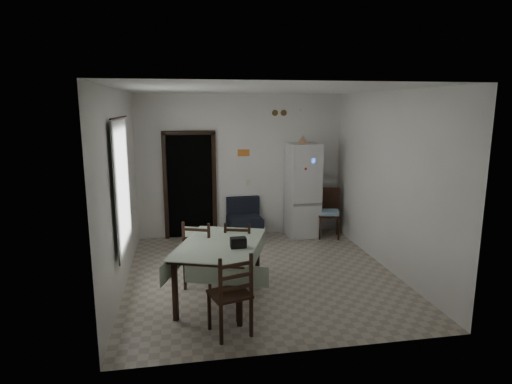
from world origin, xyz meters
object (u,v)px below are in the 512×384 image
Objects in this scene: navy_seat at (245,219)px; dining_chair_far_left at (201,253)px; fridge at (303,190)px; dining_table at (220,271)px; dining_chair_far_right at (239,251)px; dining_chair_near_head at (230,293)px; corner_chair at (329,213)px.

navy_seat is 2.42m from dining_chair_far_left.
dining_table is (-1.96, -2.73, -0.55)m from fridge.
dining_chair_far_left reaches higher than navy_seat.
fridge reaches higher than dining_table.
dining_chair_near_head reaches higher than dining_chair_far_right.
dining_chair_far_right is at bearing -121.26° from corner_chair.
navy_seat is 3.72m from dining_chair_near_head.
navy_seat is at bearing -85.12° from dining_chair_far_right.
dining_chair_near_head is (-1.94, -3.65, -0.45)m from fridge.
dining_chair_far_right is (0.58, 0.08, -0.03)m from dining_chair_far_left.
navy_seat is at bearing -170.74° from corner_chair.
navy_seat is at bearing 176.91° from fridge.
corner_chair is at bearing 64.76° from dining_table.
dining_chair_near_head is at bearing -104.24° from navy_seat.
dining_table is at bearing -128.82° from fridge.
dining_table is 0.58m from dining_chair_far_left.
navy_seat is 0.85× the size of dining_chair_far_right.
dining_chair_far_left is (-2.20, -2.21, -0.44)m from fridge.
dining_table is 1.53× the size of dining_chair_near_head.
corner_chair is (1.71, -0.23, 0.09)m from navy_seat.
dining_chair_near_head is at bearing 121.64° from dining_chair_far_left.
dining_chair_near_head reaches higher than dining_table.
dining_chair_far_left is 1.07× the size of dining_chair_far_right.
corner_chair is at bearing -10.50° from navy_seat.
dining_table is 0.69m from dining_chair_far_right.
dining_chair_near_head is at bearing -121.05° from fridge.
dining_table is (-0.75, -2.73, 0.00)m from navy_seat.
fridge is 1.87× the size of dining_chair_near_head.
navy_seat is at bearing -118.11° from dining_chair_near_head.
navy_seat is at bearing -92.90° from dining_chair_far_left.
navy_seat is 0.52× the size of dining_table.
dining_chair_far_right is 1.55m from dining_chair_near_head.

